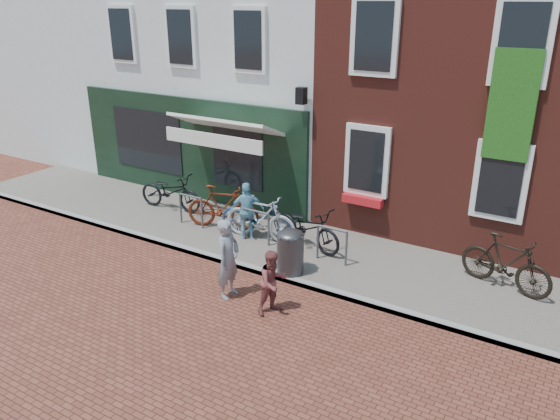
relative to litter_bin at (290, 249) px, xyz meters
The scene contains 15 objects.
ground 0.71m from the litter_bin, 83.27° to the right, with size 80.00×80.00×0.00m, color brown.
sidewalk 1.69m from the litter_bin, 49.21° to the left, with size 24.00×3.00×0.10m, color slate.
building_stucco 9.19m from the litter_bin, 126.54° to the left, with size 8.00×8.00×9.00m, color silver.
building_brick_mid 8.25m from the litter_bin, 73.10° to the left, with size 6.00×8.00×10.00m, color maroon.
filler_left 14.67m from the litter_bin, 151.74° to the left, with size 7.00×8.00×9.00m, color silver.
litter_bin is the anchor object (origin of this frame).
woman 1.48m from the litter_bin, 115.85° to the right, with size 0.60×0.39×1.64m, color gray.
boy 1.45m from the litter_bin, 72.63° to the right, with size 0.62×0.48×1.27m, color brown.
cafe_person 2.08m from the litter_bin, 150.41° to the left, with size 0.83×0.34×1.41m, color #76B8CD.
bicycle_0 4.94m from the litter_bin, 162.23° to the left, with size 0.68×1.94×1.02m, color black.
bicycle_1 2.92m from the litter_bin, 155.95° to the left, with size 0.53×1.88×1.13m, color #561B0B.
bicycle_2 2.03m from the litter_bin, 144.26° to the left, with size 0.68×1.94×1.02m, color navy.
bicycle_3 1.84m from the litter_bin, 143.34° to the left, with size 0.53×1.88×1.13m, color #ACABAE.
bicycle_4 1.33m from the litter_bin, 103.21° to the left, with size 0.68×1.94×1.02m, color black.
bicycle_5 4.35m from the litter_bin, 22.36° to the left, with size 0.53×1.88×1.13m, color black.
Camera 1 is at (5.17, -8.68, 5.61)m, focal length 34.93 mm.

